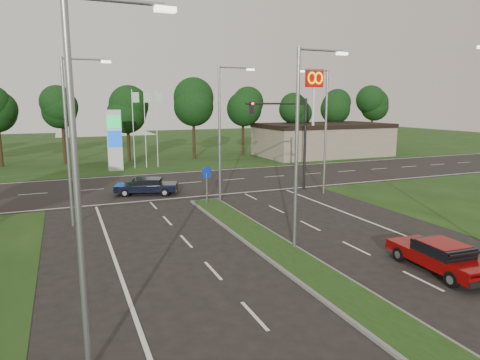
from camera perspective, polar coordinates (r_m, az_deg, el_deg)
name	(u,v)px	position (r m, az deg, el deg)	size (l,w,h in m)	color
ground	(365,310)	(15.12, 16.27, -16.28)	(160.00, 160.00, 0.00)	black
verge_far	(126,148)	(66.32, -14.95, 4.14)	(160.00, 50.00, 0.02)	#193311
cross_road	(178,184)	(36.11, -8.21, -0.48)	(160.00, 12.00, 0.02)	black
median_kerb	(301,266)	(18.08, 8.20, -11.23)	(2.00, 26.00, 0.12)	slate
commercial_building	(322,140)	(55.85, 10.93, 5.28)	(16.00, 9.00, 4.00)	gray
streetlight_median_near	(301,139)	(19.14, 8.10, 5.43)	(2.53, 0.22, 9.00)	gray
streetlight_median_far	(222,127)	(28.18, -2.37, 7.04)	(2.53, 0.22, 9.00)	gray
streetlight_left_near	(85,172)	(10.53, -19.98, 1.05)	(2.53, 0.22, 9.00)	gray
streetlight_left_far	(71,133)	(24.46, -21.65, 5.84)	(2.53, 0.22, 9.00)	gray
streetlight_right_far	(323,125)	(31.73, 11.07, 7.21)	(2.53, 0.22, 9.00)	gray
traffic_signal	(290,130)	(32.62, 6.72, 6.66)	(5.10, 0.42, 7.00)	black
median_signs	(207,178)	(28.62, -4.48, 0.28)	(1.16, 1.76, 2.38)	gray
gas_pylon	(117,139)	(43.87, -16.12, 5.32)	(5.80, 1.26, 8.00)	silver
mcdonalds_sign	(314,91)	(50.12, 9.85, 11.62)	(2.20, 0.47, 10.40)	silver
treeline_far	(143,101)	(51.10, -12.84, 10.19)	(6.00, 6.00, 9.90)	black
red_sedan	(441,256)	(19.07, 25.22, -9.11)	(2.01, 4.47, 1.21)	#7D0706
navy_sedan	(147,186)	(32.09, -12.35, -0.77)	(4.75, 3.09, 1.21)	black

